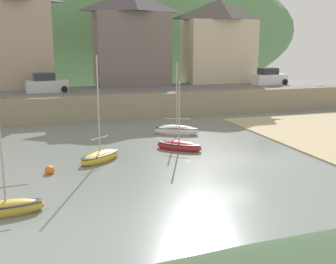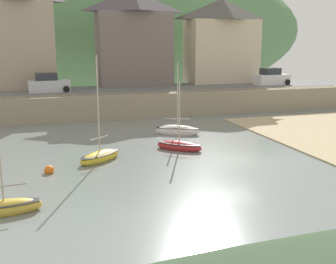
# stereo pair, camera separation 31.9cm
# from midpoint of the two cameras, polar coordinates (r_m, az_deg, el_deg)

# --- Properties ---
(quay_seawall) EXTENTS (48.00, 9.40, 2.40)m
(quay_seawall) POSITION_cam_midpoint_polar(r_m,az_deg,el_deg) (43.27, -0.70, 4.11)
(quay_seawall) COLOR gray
(quay_seawall) RESTS_ON ground
(hillside_backdrop) EXTENTS (80.00, 44.00, 27.01)m
(hillside_backdrop) POSITION_cam_midpoint_polar(r_m,az_deg,el_deg) (79.51, -9.83, 13.48)
(hillside_backdrop) COLOR #598854
(hillside_backdrop) RESTS_ON ground
(waterfront_building_left) EXTENTS (7.37, 5.29, 11.04)m
(waterfront_building_left) POSITION_cam_midpoint_polar(r_m,az_deg,el_deg) (48.83, -19.26, 12.19)
(waterfront_building_left) COLOR tan
(waterfront_building_left) RESTS_ON ground
(waterfront_building_centre) EXTENTS (8.72, 5.02, 10.80)m
(waterfront_building_centre) POSITION_cam_midpoint_polar(r_m,az_deg,el_deg) (50.02, -4.50, 12.68)
(waterfront_building_centre) COLOR slate
(waterfront_building_centre) RESTS_ON ground
(waterfront_building_right) EXTENTS (8.84, 4.91, 10.13)m
(waterfront_building_right) POSITION_cam_midpoint_polar(r_m,az_deg,el_deg) (53.56, 7.45, 12.22)
(waterfront_building_right) COLOR beige
(waterfront_building_right) RESTS_ON ground
(sailboat_blue_trim) EXTENTS (3.65, 2.49, 6.08)m
(sailboat_blue_trim) POSITION_cam_midpoint_polar(r_m,az_deg,el_deg) (34.26, 1.56, 0.21)
(sailboat_blue_trim) COLOR silver
(sailboat_blue_trim) RESTS_ON ground
(fishing_boat_green) EXTENTS (3.24, 3.04, 4.93)m
(fishing_boat_green) POSITION_cam_midpoint_polar(r_m,az_deg,el_deg) (29.46, 1.84, -1.88)
(fishing_boat_green) COLOR maroon
(fishing_boat_green) RESTS_ON ground
(sailboat_white_hull) EXTENTS (3.29, 2.95, 6.83)m
(sailboat_white_hull) POSITION_cam_midpoint_polar(r_m,az_deg,el_deg) (27.05, -8.89, -3.26)
(sailboat_white_hull) COLOR gold
(sailboat_white_hull) RESTS_ON ground
(sailboat_nearest_shore) EXTENTS (3.35, 1.30, 6.31)m
(sailboat_nearest_shore) POSITION_cam_midpoint_polar(r_m,az_deg,el_deg) (20.05, -20.92, -9.51)
(sailboat_nearest_shore) COLOR gold
(sailboat_nearest_shore) RESTS_ON ground
(parked_car_near_slipway) EXTENTS (4.21, 1.98, 1.95)m
(parked_car_near_slipway) POSITION_cam_midpoint_polar(r_m,az_deg,el_deg) (44.52, -15.71, 6.28)
(parked_car_near_slipway) COLOR #BABFC1
(parked_car_near_slipway) RESTS_ON ground
(parked_car_by_wall) EXTENTS (4.21, 1.98, 1.95)m
(parked_car_by_wall) POSITION_cam_midpoint_polar(r_m,az_deg,el_deg) (51.88, 14.04, 7.15)
(parked_car_by_wall) COLOR silver
(parked_car_by_wall) RESTS_ON ground
(mooring_buoy) EXTENTS (0.57, 0.57, 0.57)m
(mooring_buoy) POSITION_cam_midpoint_polar(r_m,az_deg,el_deg) (25.26, -15.48, -5.00)
(mooring_buoy) COLOR orange
(mooring_buoy) RESTS_ON ground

